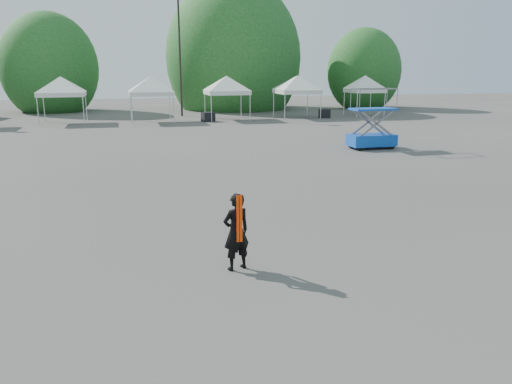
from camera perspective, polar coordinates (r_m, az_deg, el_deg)
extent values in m
plane|color=#474442|center=(11.04, -4.54, -6.46)|extent=(120.00, 120.00, 0.00)
cylinder|color=black|center=(42.48, -8.68, 14.96)|extent=(0.16, 0.16, 9.50)
cylinder|color=#382314|center=(50.65, -22.23, 9.82)|extent=(0.36, 0.36, 2.27)
ellipsoid|color=#1A4E1D|center=(50.58, -22.52, 12.97)|extent=(4.16, 4.16, 4.78)
cylinder|color=#382314|center=(50.43, -2.54, 11.10)|extent=(0.36, 0.36, 2.80)
ellipsoid|color=#1A4E1D|center=(50.38, -2.58, 15.02)|extent=(5.12, 5.12, 5.89)
cylinder|color=#382314|center=(52.94, 12.07, 10.56)|extent=(0.36, 0.36, 2.10)
ellipsoid|color=#1A4E1D|center=(52.86, 12.22, 13.36)|extent=(3.84, 3.84, 4.42)
cylinder|color=silver|center=(37.85, -23.66, 8.44)|extent=(0.06, 0.06, 2.00)
cylinder|color=silver|center=(37.52, -19.10, 8.80)|extent=(0.06, 0.06, 2.00)
cylinder|color=silver|center=(40.80, -23.06, 8.81)|extent=(0.06, 0.06, 2.00)
cylinder|color=silver|center=(40.50, -18.83, 9.14)|extent=(0.06, 0.06, 2.00)
cube|color=silver|center=(39.07, -21.31, 10.38)|extent=(3.19, 3.19, 0.30)
pyramid|color=silver|center=(39.04, -21.47, 12.21)|extent=(4.52, 4.52, 1.10)
cylinder|color=silver|center=(36.76, -14.01, 9.05)|extent=(0.06, 0.06, 2.00)
cylinder|color=silver|center=(36.93, -9.38, 9.29)|extent=(0.06, 0.06, 2.00)
cylinder|color=silver|center=(39.70, -14.11, 9.37)|extent=(0.06, 0.06, 2.00)
cylinder|color=silver|center=(39.86, -9.81, 9.60)|extent=(0.06, 0.06, 2.00)
cube|color=silver|center=(38.22, -11.91, 10.96)|extent=(3.15, 3.15, 0.30)
pyramid|color=silver|center=(38.18, -12.00, 12.83)|extent=(4.45, 4.45, 1.10)
cylinder|color=silver|center=(37.56, -5.13, 9.50)|extent=(0.06, 0.06, 2.00)
cylinder|color=silver|center=(38.17, -0.69, 9.62)|extent=(0.06, 0.06, 2.00)
cylinder|color=silver|center=(40.47, -5.86, 9.79)|extent=(0.06, 0.06, 2.00)
cylinder|color=silver|center=(41.04, -1.72, 9.91)|extent=(0.06, 0.06, 2.00)
cube|color=silver|center=(39.22, -3.37, 11.29)|extent=(3.16, 3.16, 0.30)
pyramid|color=silver|center=(39.18, -3.40, 13.12)|extent=(4.47, 4.47, 1.10)
cylinder|color=silver|center=(38.92, 3.31, 9.68)|extent=(0.06, 0.06, 2.00)
cylinder|color=silver|center=(39.94, 7.41, 9.70)|extent=(0.06, 0.06, 2.00)
cylinder|color=silver|center=(41.74, 2.03, 9.98)|extent=(0.06, 0.06, 2.00)
cylinder|color=silver|center=(42.69, 5.90, 10.00)|extent=(0.06, 0.06, 2.00)
cube|color=silver|center=(40.74, 4.69, 11.36)|extent=(3.16, 3.16, 0.30)
pyramid|color=silver|center=(40.70, 4.73, 13.12)|extent=(4.47, 4.47, 1.10)
cylinder|color=silver|center=(41.79, 11.47, 9.72)|extent=(0.06, 0.06, 2.00)
cylinder|color=silver|center=(42.95, 14.49, 9.66)|extent=(0.06, 0.06, 2.00)
cylinder|color=silver|center=(44.03, 10.03, 9.98)|extent=(0.06, 0.06, 2.00)
cylinder|color=silver|center=(45.13, 12.94, 9.93)|extent=(0.06, 0.06, 2.00)
cube|color=silver|center=(43.40, 12.30, 11.25)|extent=(2.68, 2.68, 0.30)
pyramid|color=silver|center=(43.37, 12.39, 12.90)|extent=(3.80, 3.80, 1.10)
imported|color=black|center=(9.67, -2.28, -4.57)|extent=(0.65, 0.52, 1.54)
cube|color=#FF3A05|center=(9.44, -2.09, -3.09)|extent=(0.12, 0.02, 0.92)
cube|color=#0C33A4|center=(25.41, 13.06, 5.81)|extent=(2.28, 1.16, 0.57)
cube|color=#0C33A4|center=(25.25, 13.25, 9.21)|extent=(2.19, 1.11, 0.09)
cylinder|color=black|center=(24.63, 11.81, 5.04)|extent=(0.34, 0.15, 0.34)
cylinder|color=black|center=(25.45, 15.22, 5.12)|extent=(0.34, 0.15, 0.34)
cylinder|color=black|center=(25.46, 10.83, 5.36)|extent=(0.34, 0.15, 0.34)
cylinder|color=black|center=(26.26, 14.17, 5.44)|extent=(0.34, 0.15, 0.34)
cube|color=black|center=(37.95, -5.49, 8.55)|extent=(1.04, 0.89, 0.70)
cube|color=black|center=(41.10, 7.83, 8.88)|extent=(1.03, 0.89, 0.69)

